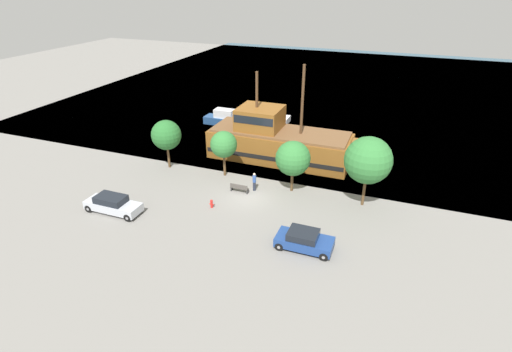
% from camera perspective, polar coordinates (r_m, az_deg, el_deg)
% --- Properties ---
extents(ground_plane, '(160.00, 160.00, 0.00)m').
position_cam_1_polar(ground_plane, '(36.09, -1.14, -3.04)').
color(ground_plane, gray).
extents(water_surface, '(80.00, 80.00, 0.00)m').
position_cam_1_polar(water_surface, '(76.10, 11.66, 12.57)').
color(water_surface, '#33566B').
rests_on(water_surface, ground).
extents(pirate_ship, '(16.36, 5.25, 10.29)m').
position_cam_1_polar(pirate_ship, '(43.01, 3.18, 5.02)').
color(pirate_ship, brown).
rests_on(pirate_ship, water_surface).
extents(moored_boat_dockside, '(6.44, 1.87, 2.07)m').
position_cam_1_polar(moored_boat_dockside, '(53.91, -4.17, 8.10)').
color(moored_boat_dockside, navy).
rests_on(moored_boat_dockside, water_surface).
extents(moored_boat_outer, '(6.72, 2.09, 1.89)m').
position_cam_1_polar(moored_boat_outer, '(55.55, 1.20, 8.65)').
color(moored_boat_outer, silver).
rests_on(moored_boat_outer, water_surface).
extents(parked_car_curb_front, '(4.89, 1.79, 1.50)m').
position_cam_1_polar(parked_car_curb_front, '(35.64, -19.79, -3.82)').
color(parked_car_curb_front, '#B7BCC6').
rests_on(parked_car_curb_front, ground_plane).
extents(parked_car_curb_mid, '(4.15, 2.01, 1.42)m').
position_cam_1_polar(parked_car_curb_mid, '(29.57, 6.88, -9.08)').
color(parked_car_curb_mid, navy).
rests_on(parked_car_curb_mid, ground_plane).
extents(fire_hydrant, '(0.42, 0.25, 0.76)m').
position_cam_1_polar(fire_hydrant, '(34.54, -6.37, -3.90)').
color(fire_hydrant, red).
rests_on(fire_hydrant, ground_plane).
extents(bench_promenade_east, '(1.70, 0.45, 0.85)m').
position_cam_1_polar(bench_promenade_east, '(36.72, -2.40, -1.72)').
color(bench_promenade_east, '#4C4742').
rests_on(bench_promenade_east, ground_plane).
extents(pedestrian_walking_near, '(0.32, 0.32, 1.78)m').
position_cam_1_polar(pedestrian_walking_near, '(36.78, -0.24, -0.81)').
color(pedestrian_walking_near, '#232838').
rests_on(pedestrian_walking_near, ground_plane).
extents(tree_row_east, '(3.01, 3.01, 5.07)m').
position_cam_1_polar(tree_row_east, '(41.31, -12.70, 5.72)').
color(tree_row_east, brown).
rests_on(tree_row_east, ground_plane).
extents(tree_row_mideast, '(2.62, 2.62, 4.63)m').
position_cam_1_polar(tree_row_mideast, '(38.77, -4.64, 4.50)').
color(tree_row_mideast, brown).
rests_on(tree_row_mideast, ground_plane).
extents(tree_row_midwest, '(3.17, 3.17, 4.86)m').
position_cam_1_polar(tree_row_midwest, '(35.87, 5.30, 2.52)').
color(tree_row_midwest, brown).
rests_on(tree_row_midwest, ground_plane).
extents(tree_row_west, '(3.98, 3.98, 6.25)m').
position_cam_1_polar(tree_row_west, '(34.26, 15.73, 2.18)').
color(tree_row_west, brown).
rests_on(tree_row_west, ground_plane).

